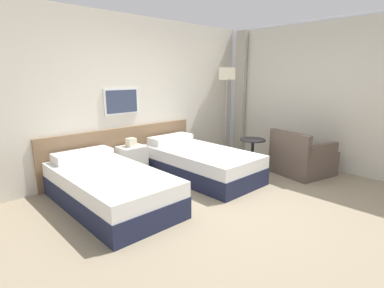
{
  "coord_description": "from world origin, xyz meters",
  "views": [
    {
      "loc": [
        -2.96,
        -2.34,
        1.71
      ],
      "look_at": [
        0.25,
        1.08,
        0.63
      ],
      "focal_mm": 28.0,
      "sensor_mm": 36.0,
      "label": 1
    }
  ],
  "objects_px": {
    "bed_near_window": "(199,162)",
    "side_table": "(252,149)",
    "floor_lamp": "(227,82)",
    "nightstand": "(132,161)",
    "armchair": "(302,159)",
    "bed_near_door": "(109,187)"
  },
  "relations": [
    {
      "from": "bed_near_window",
      "to": "side_table",
      "type": "xyz_separation_m",
      "value": [
        0.91,
        -0.44,
        0.17
      ]
    },
    {
      "from": "bed_near_window",
      "to": "floor_lamp",
      "type": "height_order",
      "value": "floor_lamp"
    },
    {
      "from": "bed_near_window",
      "to": "nightstand",
      "type": "relative_size",
      "value": 3.03
    },
    {
      "from": "nightstand",
      "to": "side_table",
      "type": "xyz_separation_m",
      "value": [
        1.75,
        -1.23,
        0.14
      ]
    },
    {
      "from": "side_table",
      "to": "nightstand",
      "type": "bearing_deg",
      "value": 145.06
    },
    {
      "from": "nightstand",
      "to": "floor_lamp",
      "type": "xyz_separation_m",
      "value": [
        2.19,
        -0.21,
        1.29
      ]
    },
    {
      "from": "floor_lamp",
      "to": "armchair",
      "type": "xyz_separation_m",
      "value": [
        0.08,
        -1.71,
        -1.3
      ]
    },
    {
      "from": "nightstand",
      "to": "side_table",
      "type": "bearing_deg",
      "value": -34.94
    },
    {
      "from": "bed_near_door",
      "to": "nightstand",
      "type": "xyz_separation_m",
      "value": [
        0.85,
        0.78,
        0.03
      ]
    },
    {
      "from": "nightstand",
      "to": "armchair",
      "type": "xyz_separation_m",
      "value": [
        2.27,
        -1.92,
        -0.01
      ]
    },
    {
      "from": "armchair",
      "to": "side_table",
      "type": "bearing_deg",
      "value": 49.64
    },
    {
      "from": "nightstand",
      "to": "side_table",
      "type": "height_order",
      "value": "nightstand"
    },
    {
      "from": "side_table",
      "to": "armchair",
      "type": "height_order",
      "value": "armchair"
    },
    {
      "from": "bed_near_window",
      "to": "nightstand",
      "type": "height_order",
      "value": "nightstand"
    },
    {
      "from": "floor_lamp",
      "to": "armchair",
      "type": "distance_m",
      "value": 2.15
    },
    {
      "from": "bed_near_door",
      "to": "armchair",
      "type": "height_order",
      "value": "armchair"
    },
    {
      "from": "floor_lamp",
      "to": "side_table",
      "type": "bearing_deg",
      "value": -113.46
    },
    {
      "from": "bed_near_door",
      "to": "side_table",
      "type": "bearing_deg",
      "value": -9.67
    },
    {
      "from": "bed_near_door",
      "to": "side_table",
      "type": "distance_m",
      "value": 2.64
    },
    {
      "from": "bed_near_door",
      "to": "floor_lamp",
      "type": "xyz_separation_m",
      "value": [
        3.04,
        0.57,
        1.32
      ]
    },
    {
      "from": "floor_lamp",
      "to": "armchair",
      "type": "relative_size",
      "value": 1.85
    },
    {
      "from": "bed_near_door",
      "to": "nightstand",
      "type": "bearing_deg",
      "value": 42.71
    }
  ]
}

